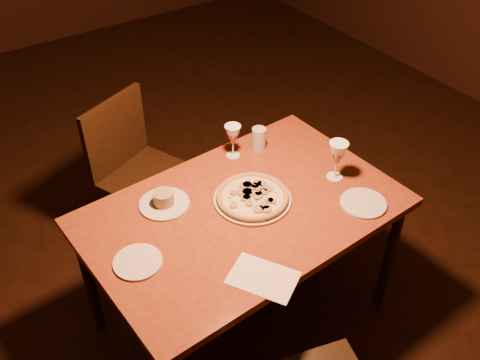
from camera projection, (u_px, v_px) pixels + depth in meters
floor at (181, 319)px, 2.65m from camera, size 7.00×7.00×0.00m
dining_table at (243, 219)px, 2.28m from camera, size 1.35×0.91×0.70m
chair_far at (138, 169)px, 2.81m from camera, size 0.54×0.54×0.86m
pizza_plate at (252, 197)px, 2.27m from camera, size 0.33×0.33×0.04m
ramekin_saucer at (164, 201)px, 2.25m from camera, size 0.21×0.21×0.07m
wine_glass_far at (233, 141)px, 2.48m from camera, size 0.08×0.08×0.17m
wine_glass_right at (337, 161)px, 2.34m from camera, size 0.08×0.08×0.19m
water_tumbler at (259, 139)px, 2.54m from camera, size 0.07×0.07×0.11m
side_plate_left at (138, 262)px, 2.00m from camera, size 0.19×0.19×0.01m
side_plate_near at (363, 203)px, 2.26m from camera, size 0.20×0.20×0.01m
menu_card at (263, 278)px, 1.95m from camera, size 0.27×0.29×0.00m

